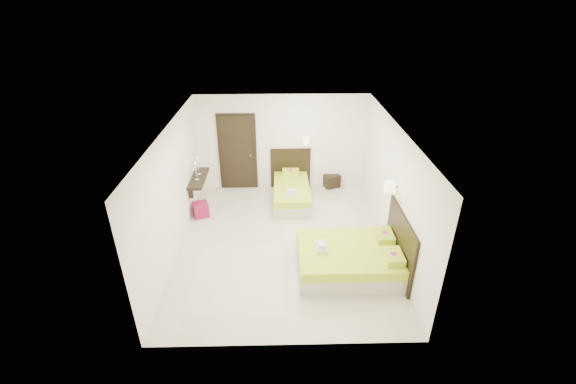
{
  "coord_description": "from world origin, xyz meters",
  "views": [
    {
      "loc": [
        -0.07,
        -6.96,
        4.94
      ],
      "look_at": [
        0.1,
        0.3,
        1.1
      ],
      "focal_mm": 24.0,
      "sensor_mm": 36.0,
      "label": 1
    }
  ],
  "objects_px": {
    "bed_double": "(353,258)",
    "ottoman": "(201,210)",
    "nightstand": "(331,180)",
    "bed_single": "(291,191)"
  },
  "relations": [
    {
      "from": "bed_double",
      "to": "nightstand",
      "type": "distance_m",
      "value": 3.67
    },
    {
      "from": "bed_double",
      "to": "ottoman",
      "type": "bearing_deg",
      "value": 147.39
    },
    {
      "from": "bed_single",
      "to": "bed_double",
      "type": "bearing_deg",
      "value": -68.85
    },
    {
      "from": "bed_single",
      "to": "bed_double",
      "type": "height_order",
      "value": "bed_double"
    },
    {
      "from": "ottoman",
      "to": "bed_single",
      "type": "bearing_deg",
      "value": 18.29
    },
    {
      "from": "bed_double",
      "to": "ottoman",
      "type": "relative_size",
      "value": 5.67
    },
    {
      "from": "bed_double",
      "to": "nightstand",
      "type": "relative_size",
      "value": 4.81
    },
    {
      "from": "bed_double",
      "to": "ottoman",
      "type": "height_order",
      "value": "bed_double"
    },
    {
      "from": "bed_single",
      "to": "nightstand",
      "type": "bearing_deg",
      "value": 34.47
    },
    {
      "from": "nightstand",
      "to": "ottoman",
      "type": "distance_m",
      "value": 3.71
    }
  ]
}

